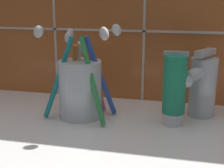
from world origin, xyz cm
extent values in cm
cube|color=white|center=(0.00, 0.00, 1.00)|extent=(79.45, 34.60, 2.00)
cube|color=#C6662D|center=(0.00, 17.55, 22.52)|extent=(89.45, 1.50, 45.04)
cube|color=beige|center=(0.00, 16.70, 17.12)|extent=(89.45, 0.24, 0.50)
cube|color=beige|center=(-17.88, 16.70, 22.52)|extent=(0.50, 0.24, 45.04)
cube|color=beige|center=(1.99, 16.70, 22.52)|extent=(0.50, 0.24, 45.04)
cylinder|color=silver|center=(-8.14, 4.46, 7.37)|extent=(8.00, 8.00, 10.73)
cylinder|color=blue|center=(-4.43, 5.49, 9.82)|extent=(5.86, 3.32, 15.13)
ellipsoid|color=white|center=(-1.75, 6.71, 18.27)|extent=(2.65, 2.14, 2.63)
cylinder|color=pink|center=(-5.82, 6.73, 9.32)|extent=(3.93, 3.46, 14.07)
ellipsoid|color=white|center=(-4.27, 8.00, 17.32)|extent=(2.51, 2.39, 2.55)
cylinder|color=white|center=(-9.79, 7.19, 9.20)|extent=(4.24, 4.75, 13.88)
ellipsoid|color=white|center=(-11.52, 9.21, 17.03)|extent=(2.49, 2.60, 2.63)
cylinder|color=orange|center=(-9.77, 5.42, 8.99)|extent=(3.02, 2.70, 13.33)
ellipsoid|color=white|center=(-10.80, 6.25, 16.66)|extent=(2.40, 2.30, 2.46)
cylinder|color=teal|center=(-11.66, 2.75, 9.76)|extent=(6.18, 2.76, 15.02)
ellipsoid|color=white|center=(-14.57, 1.82, 18.14)|extent=(2.63, 1.95, 2.65)
cylinder|color=green|center=(-5.01, 1.90, 9.84)|extent=(5.87, 4.24, 15.19)
ellipsoid|color=white|center=(-2.35, 0.17, 18.31)|extent=(2.68, 2.37, 2.65)
cylinder|color=white|center=(9.05, 4.46, 3.12)|extent=(3.41, 3.41, 2.23)
cylinder|color=#1E8C60|center=(9.05, 4.46, 9.32)|extent=(4.02, 4.02, 10.18)
cube|color=silver|center=(9.05, 4.46, 14.81)|extent=(4.22, 0.36, 0.80)
cylinder|color=silver|center=(14.15, 10.22, 7.57)|extent=(5.01, 5.01, 11.14)
cylinder|color=silver|center=(12.64, 7.47, 10.69)|extent=(5.00, 6.59, 2.25)
sphere|color=silver|center=(11.12, 4.71, 9.94)|extent=(2.10, 2.10, 2.10)
cube|color=silver|center=(14.15, 10.22, 14.14)|extent=(4.12, 5.93, 1.20)
camera|label=1|loc=(10.11, -48.53, 23.87)|focal=50.00mm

